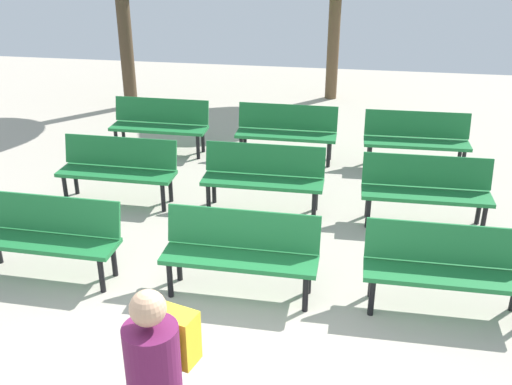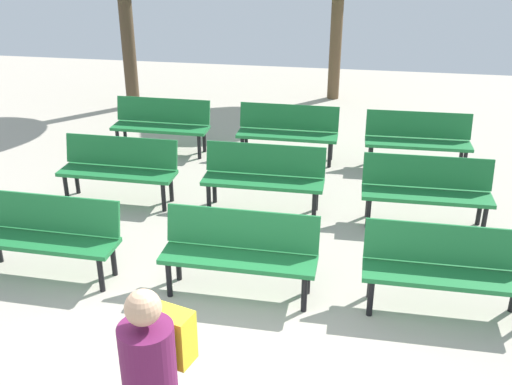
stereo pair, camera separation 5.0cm
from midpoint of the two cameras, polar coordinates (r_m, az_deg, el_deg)
The scene contains 10 objects.
bench_r0_c0 at distance 6.82m, azimuth -19.18°, elevation -3.59°, with size 1.61×0.53×0.87m.
bench_r0_c1 at distance 6.13m, azimuth -1.32°, elevation -5.42°, with size 1.61×0.51×0.87m.
bench_r0_c2 at distance 6.15m, azimuth 17.93°, elevation -6.67°, with size 1.60×0.49×0.87m.
bench_r1_c0 at distance 8.36m, azimuth -12.81°, elevation 2.49°, with size 1.61×0.51×0.87m.
bench_r1_c1 at distance 7.88m, azimuth 0.94°, elevation 1.74°, with size 1.60×0.49×0.87m.
bench_r1_c2 at distance 7.80m, azimuth 16.17°, elevation 0.45°, with size 1.61×0.50×0.87m.
bench_r2_c0 at distance 10.08m, azimuth -8.89°, elevation 6.66°, with size 1.60×0.49×0.87m.
bench_r2_c1 at distance 9.62m, azimuth 3.22°, elevation 6.05°, with size 1.60×0.49×0.87m.
bench_r2_c2 at distance 9.58m, azimuth 15.37°, elevation 5.09°, with size 1.61×0.51×0.87m.
visitor_with_backpack at distance 3.96m, azimuth -9.41°, elevation -17.65°, with size 0.44×0.59×1.65m.
Camera 2 is at (1.13, -3.63, 3.59)m, focal length 41.82 mm.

